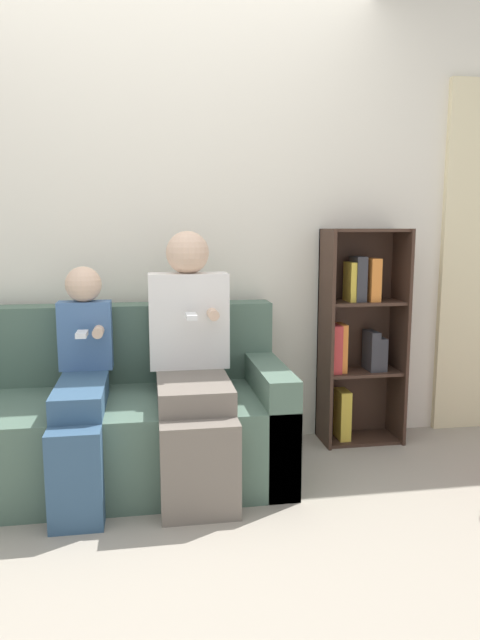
{
  "coord_description": "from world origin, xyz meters",
  "views": [
    {
      "loc": [
        -0.02,
        -2.29,
        1.23
      ],
      "look_at": [
        0.45,
        0.55,
        0.77
      ],
      "focal_mm": 32.0,
      "sensor_mm": 36.0,
      "label": 1
    }
  ],
  "objects_px": {
    "couch": "(92,422)",
    "child_seated": "(81,382)",
    "bookshelf": "(358,335)",
    "adult_seated": "(192,355)"
  },
  "relations": [
    {
      "from": "couch",
      "to": "child_seated",
      "type": "bearing_deg",
      "value": -99.33
    },
    {
      "from": "couch",
      "to": "bookshelf",
      "type": "distance_m",
      "value": 1.55
    },
    {
      "from": "adult_seated",
      "to": "bookshelf",
      "type": "distance_m",
      "value": 1.07
    },
    {
      "from": "adult_seated",
      "to": "bookshelf",
      "type": "bearing_deg",
      "value": 22.17
    },
    {
      "from": "bookshelf",
      "to": "child_seated",
      "type": "bearing_deg",
      "value": -163.46
    },
    {
      "from": "adult_seated",
      "to": "couch",
      "type": "bearing_deg",
      "value": 167.07
    },
    {
      "from": "couch",
      "to": "adult_seated",
      "type": "height_order",
      "value": "adult_seated"
    },
    {
      "from": "child_seated",
      "to": "bookshelf",
      "type": "distance_m",
      "value": 1.58
    },
    {
      "from": "adult_seated",
      "to": "child_seated",
      "type": "bearing_deg",
      "value": -175.21
    },
    {
      "from": "couch",
      "to": "child_seated",
      "type": "height_order",
      "value": "child_seated"
    }
  ]
}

